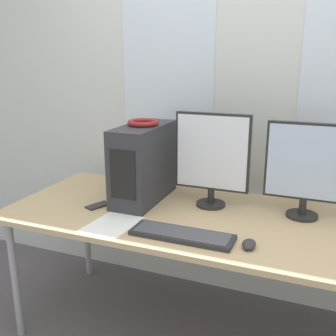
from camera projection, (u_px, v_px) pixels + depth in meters
name	position (u px, v px, depth m)	size (l,w,h in m)	color
wall_back	(255.00, 89.00, 2.32)	(8.00, 0.07, 2.70)	silver
desk	(228.00, 227.00, 2.00)	(2.36, 0.87, 0.74)	tan
pc_tower	(144.00, 163.00, 2.21)	(0.21, 0.50, 0.43)	#2D2D33
headphones	(143.00, 123.00, 2.15)	(0.17, 0.17, 0.03)	maroon
monitor_main	(212.00, 157.00, 2.09)	(0.40, 0.16, 0.51)	black
monitor_right_near	(307.00, 167.00, 1.95)	(0.40, 0.16, 0.49)	black
keyboard	(182.00, 235.00, 1.79)	(0.48, 0.15, 0.02)	#28282D
mouse	(249.00, 244.00, 1.68)	(0.06, 0.09, 0.04)	#2D2D2D
cell_phone	(98.00, 206.00, 2.16)	(0.11, 0.15, 0.01)	#232328
paper_sheet_left	(112.00, 225.00, 1.92)	(0.24, 0.31, 0.00)	white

